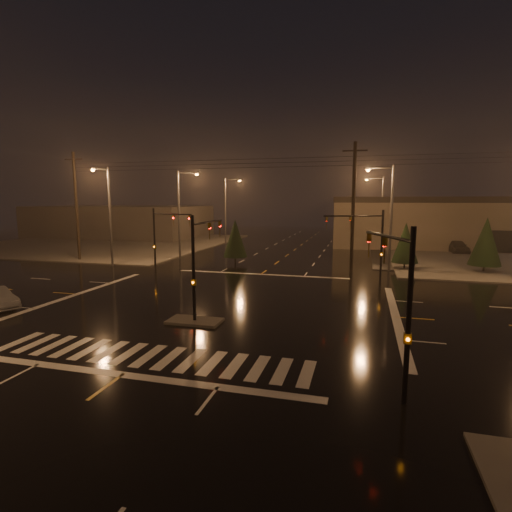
# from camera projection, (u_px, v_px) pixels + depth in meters

# --- Properties ---
(ground) EXTENTS (140.00, 140.00, 0.00)m
(ground) POSITION_uv_depth(u_px,v_px,m) (219.00, 304.00, 26.21)
(ground) COLOR black
(ground) RESTS_ON ground
(sidewalk_nw) EXTENTS (36.00, 36.00, 0.12)m
(sidewalk_nw) POSITION_uv_depth(u_px,v_px,m) (106.00, 243.00, 62.59)
(sidewalk_nw) COLOR #46443F
(sidewalk_nw) RESTS_ON ground
(median_island) EXTENTS (3.00, 1.60, 0.15)m
(median_island) POSITION_uv_depth(u_px,v_px,m) (195.00, 321.00, 22.38)
(median_island) COLOR #46443F
(median_island) RESTS_ON ground
(crosswalk) EXTENTS (15.00, 2.60, 0.01)m
(crosswalk) POSITION_uv_depth(u_px,v_px,m) (149.00, 356.00, 17.61)
(crosswalk) COLOR beige
(crosswalk) RESTS_ON ground
(stop_bar_near) EXTENTS (16.00, 0.50, 0.01)m
(stop_bar_near) POSITION_uv_depth(u_px,v_px,m) (122.00, 375.00, 15.70)
(stop_bar_near) COLOR beige
(stop_bar_near) RESTS_ON ground
(stop_bar_far) EXTENTS (16.00, 0.50, 0.01)m
(stop_bar_far) POSITION_uv_depth(u_px,v_px,m) (261.00, 274.00, 36.73)
(stop_bar_far) COLOR beige
(stop_bar_far) RESTS_ON ground
(commercial_block) EXTENTS (30.00, 18.00, 5.60)m
(commercial_block) POSITION_uv_depth(u_px,v_px,m) (122.00, 221.00, 74.97)
(commercial_block) COLOR #413C3A
(commercial_block) RESTS_ON ground
(signal_mast_median) EXTENTS (0.25, 4.59, 6.00)m
(signal_mast_median) POSITION_uv_depth(u_px,v_px,m) (200.00, 254.00, 22.75)
(signal_mast_median) COLOR black
(signal_mast_median) RESTS_ON ground
(signal_mast_ne) EXTENTS (4.84, 1.86, 6.00)m
(signal_mast_ne) POSITION_uv_depth(u_px,v_px,m) (370.00, 237.00, 32.93)
(signal_mast_ne) COLOR black
(signal_mast_ne) RESTS_ON ground
(signal_mast_nw) EXTENTS (4.84, 1.86, 6.00)m
(signal_mast_nw) POSITION_uv_depth(u_px,v_px,m) (162.00, 232.00, 37.81)
(signal_mast_nw) COLOR black
(signal_mast_nw) RESTS_ON ground
(signal_mast_se) EXTENTS (1.55, 3.87, 6.00)m
(signal_mast_se) POSITION_uv_depth(u_px,v_px,m) (399.00, 291.00, 13.74)
(signal_mast_se) COLOR black
(signal_mast_se) RESTS_ON ground
(streetlight_1) EXTENTS (2.77, 0.32, 10.00)m
(streetlight_1) POSITION_uv_depth(u_px,v_px,m) (181.00, 209.00, 45.48)
(streetlight_1) COLOR #38383A
(streetlight_1) RESTS_ON ground
(streetlight_2) EXTENTS (2.77, 0.32, 10.00)m
(streetlight_2) POSITION_uv_depth(u_px,v_px,m) (227.00, 206.00, 60.78)
(streetlight_2) COLOR #38383A
(streetlight_2) RESTS_ON ground
(streetlight_3) EXTENTS (2.77, 0.32, 10.00)m
(streetlight_3) POSITION_uv_depth(u_px,v_px,m) (388.00, 210.00, 37.82)
(streetlight_3) COLOR #38383A
(streetlight_3) RESTS_ON ground
(streetlight_4) EXTENTS (2.77, 0.32, 10.00)m
(streetlight_4) POSITION_uv_depth(u_px,v_px,m) (380.00, 207.00, 56.94)
(streetlight_4) COLOR #38383A
(streetlight_4) RESTS_ON ground
(streetlight_5) EXTENTS (0.32, 2.77, 10.00)m
(streetlight_5) POSITION_uv_depth(u_px,v_px,m) (108.00, 210.00, 40.20)
(streetlight_5) COLOR #38383A
(streetlight_5) RESTS_ON ground
(utility_pole_0) EXTENTS (2.20, 0.32, 12.00)m
(utility_pole_0) POSITION_uv_depth(u_px,v_px,m) (76.00, 206.00, 44.39)
(utility_pole_0) COLOR black
(utility_pole_0) RESTS_ON ground
(utility_pole_1) EXTENTS (2.20, 0.32, 12.00)m
(utility_pole_1) POSITION_uv_depth(u_px,v_px,m) (353.00, 207.00, 36.68)
(utility_pole_1) COLOR black
(utility_pole_1) RESTS_ON ground
(conifer_0) EXTENTS (2.52, 2.52, 4.63)m
(conifer_0) POSITION_uv_depth(u_px,v_px,m) (405.00, 243.00, 38.94)
(conifer_0) COLOR black
(conifer_0) RESTS_ON ground
(conifer_1) EXTENTS (2.89, 2.89, 5.21)m
(conifer_1) POSITION_uv_depth(u_px,v_px,m) (486.00, 241.00, 37.26)
(conifer_1) COLOR black
(conifer_1) RESTS_ON ground
(conifer_3) EXTENTS (2.58, 2.58, 4.73)m
(conifer_3) POSITION_uv_depth(u_px,v_px,m) (235.00, 238.00, 42.77)
(conifer_3) COLOR black
(conifer_3) RESTS_ON ground
(car_parked) EXTENTS (2.61, 5.25, 1.72)m
(car_parked) POSITION_uv_depth(u_px,v_px,m) (457.00, 246.00, 51.33)
(car_parked) COLOR black
(car_parked) RESTS_ON ground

